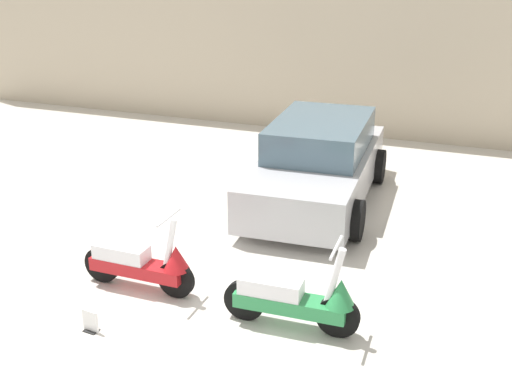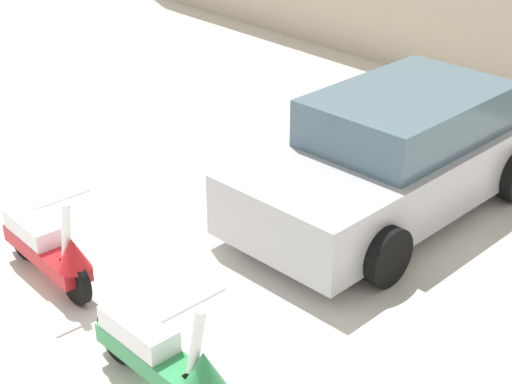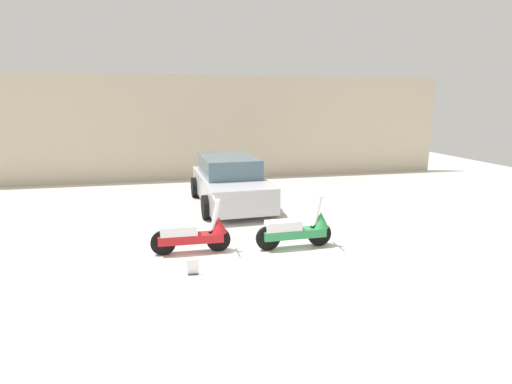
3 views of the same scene
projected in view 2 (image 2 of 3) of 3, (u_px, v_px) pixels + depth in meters
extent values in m
plane|color=silver|center=(1.00, 341.00, 6.72)|extent=(28.00, 28.00, 0.00)
cylinder|color=black|center=(75.00, 280.00, 7.13)|extent=(0.47, 0.09, 0.47)
cylinder|color=black|center=(22.00, 236.00, 7.83)|extent=(0.47, 0.09, 0.47)
cube|color=#B2191E|center=(46.00, 252.00, 7.45)|extent=(1.24, 0.31, 0.16)
cube|color=white|center=(33.00, 227.00, 7.52)|extent=(0.69, 0.29, 0.18)
cylinder|color=white|center=(66.00, 233.00, 6.95)|extent=(0.22, 0.08, 0.67)
cylinder|color=white|center=(62.00, 199.00, 6.79)|extent=(0.04, 0.55, 0.03)
cone|color=#B2191E|center=(72.00, 253.00, 6.98)|extent=(0.32, 0.32, 0.31)
cylinder|color=black|center=(118.00, 335.00, 6.40)|extent=(0.49, 0.10, 0.48)
cube|color=#2D8C4C|center=(158.00, 360.00, 6.02)|extent=(1.27, 0.33, 0.17)
cube|color=white|center=(139.00, 328.00, 6.09)|extent=(0.72, 0.30, 0.19)
cylinder|color=white|center=(196.00, 345.00, 5.52)|extent=(0.23, 0.09, 0.69)
cylinder|color=white|center=(194.00, 305.00, 5.36)|extent=(0.05, 0.56, 0.03)
cone|color=#2D8C4C|center=(204.00, 370.00, 5.56)|extent=(0.33, 0.33, 0.32)
cube|color=#B7B7BC|center=(391.00, 170.00, 8.60)|extent=(1.84, 4.03, 0.66)
cube|color=slate|center=(408.00, 114.00, 8.48)|extent=(1.56, 2.29, 0.52)
cylinder|color=black|center=(385.00, 256.00, 7.38)|extent=(0.24, 0.61, 0.60)
cylinder|color=black|center=(257.00, 196.00, 8.45)|extent=(0.24, 0.61, 0.60)
cylinder|color=black|center=(393.00, 133.00, 9.99)|extent=(0.24, 0.61, 0.60)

